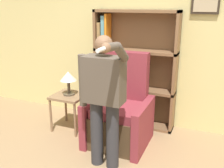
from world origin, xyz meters
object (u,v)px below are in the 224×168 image
at_px(person_standing, 104,95).
at_px(side_table, 69,100).
at_px(armchair, 120,115).
at_px(table_lamp, 68,78).
at_px(bookcase, 128,70).

relative_size(person_standing, side_table, 2.81).
distance_m(armchair, table_lamp, 0.97).
relative_size(armchair, person_standing, 0.79).
distance_m(bookcase, person_standing, 1.27).
distance_m(person_standing, side_table, 1.22).
bearing_deg(armchair, side_table, 175.78).
height_order(side_table, table_lamp, table_lamp).
bearing_deg(side_table, table_lamp, -45.00).
xyz_separation_m(armchair, person_standing, (0.04, -0.63, 0.52)).
height_order(bookcase, person_standing, bookcase).
bearing_deg(side_table, person_standing, -37.84).
distance_m(bookcase, armchair, 0.81).
xyz_separation_m(armchair, side_table, (-0.86, 0.06, 0.08)).
height_order(bookcase, side_table, bookcase).
relative_size(armchair, table_lamp, 3.44).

